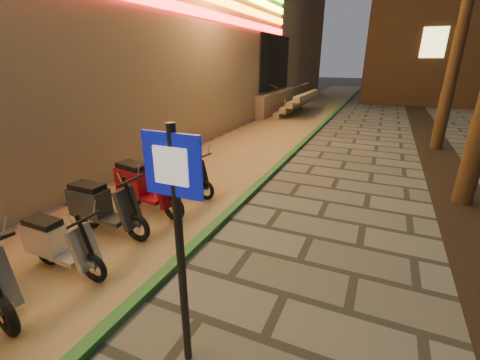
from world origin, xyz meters
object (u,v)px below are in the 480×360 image
at_px(scooter_7, 101,207).
at_px(scooter_8, 143,185).
at_px(scooter_6, 57,243).
at_px(scooter_9, 181,175).
at_px(pedestrian_sign, 177,222).

bearing_deg(scooter_7, scooter_8, 85.82).
height_order(scooter_6, scooter_8, scooter_8).
relative_size(scooter_7, scooter_9, 1.10).
bearing_deg(scooter_8, scooter_7, -83.17).
relative_size(scooter_6, scooter_8, 0.81).
relative_size(pedestrian_sign, scooter_7, 1.51).
bearing_deg(scooter_6, scooter_7, 104.63).
xyz_separation_m(pedestrian_sign, scooter_8, (-2.81, 2.74, -1.08)).
bearing_deg(pedestrian_sign, scooter_9, 123.31).
bearing_deg(pedestrian_sign, scooter_6, 167.02).
bearing_deg(scooter_9, scooter_8, -92.73).
distance_m(pedestrian_sign, scooter_9, 4.77).
relative_size(scooter_6, scooter_9, 0.96).
relative_size(pedestrian_sign, scooter_8, 1.39).
bearing_deg(scooter_9, scooter_7, -89.22).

